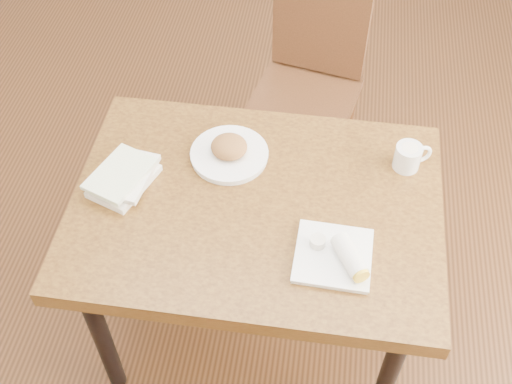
# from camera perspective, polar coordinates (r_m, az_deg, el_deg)

# --- Properties ---
(ground) EXTENTS (4.00, 5.00, 0.01)m
(ground) POSITION_cam_1_polar(r_m,az_deg,el_deg) (2.62, 0.00, -11.49)
(ground) COLOR #472814
(ground) RESTS_ON ground
(table) EXTENTS (1.15, 0.84, 0.75)m
(table) POSITION_cam_1_polar(r_m,az_deg,el_deg) (2.05, 0.00, -2.44)
(table) COLOR brown
(table) RESTS_ON ground
(chair_far) EXTENTS (0.50, 0.50, 0.95)m
(chair_far) POSITION_cam_1_polar(r_m,az_deg,el_deg) (2.75, 4.83, 10.33)
(chair_far) COLOR #472714
(chair_far) RESTS_ON ground
(plate_scone) EXTENTS (0.26, 0.26, 0.08)m
(plate_scone) POSITION_cam_1_polar(r_m,az_deg,el_deg) (2.10, -2.39, 3.60)
(plate_scone) COLOR white
(plate_scone) RESTS_ON table
(coffee_mug) EXTENTS (0.12, 0.09, 0.09)m
(coffee_mug) POSITION_cam_1_polar(r_m,az_deg,el_deg) (2.11, 13.43, 3.10)
(coffee_mug) COLOR white
(coffee_mug) RESTS_ON table
(plate_burrito) EXTENTS (0.23, 0.23, 0.07)m
(plate_burrito) POSITION_cam_1_polar(r_m,az_deg,el_deg) (1.85, 7.31, -5.65)
(plate_burrito) COLOR white
(plate_burrito) RESTS_ON table
(book_stack) EXTENTS (0.22, 0.25, 0.06)m
(book_stack) POSITION_cam_1_polar(r_m,az_deg,el_deg) (2.06, -11.65, 1.30)
(book_stack) COLOR white
(book_stack) RESTS_ON table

